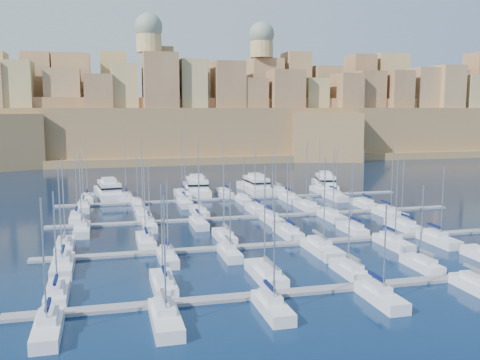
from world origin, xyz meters
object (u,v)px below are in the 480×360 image
object	(u,v)px
sailboat_0	(57,293)
sailboat_2	(266,274)
motor_yacht_c	(255,186)
motor_yacht_b	(197,187)
motor_yacht_d	(325,183)
motor_yacht_a	(109,191)
sailboat_4	(422,264)

from	to	relation	value
sailboat_0	sailboat_2	xyz separation A→B (m)	(25.75, 0.92, 0.03)
motor_yacht_c	sailboat_2	bearing A→B (deg)	-104.85
motor_yacht_b	motor_yacht_c	size ratio (longest dim) A/B	1.15
motor_yacht_b	motor_yacht_c	xyz separation A→B (m)	(15.53, -1.13, -0.00)
motor_yacht_b	motor_yacht_d	size ratio (longest dim) A/B	1.15
motor_yacht_a	sailboat_4	bearing A→B (deg)	-59.98
motor_yacht_c	motor_yacht_d	bearing A→B (deg)	-0.68
sailboat_0	motor_yacht_a	world-z (taller)	sailboat_0
sailboat_0	sailboat_4	bearing A→B (deg)	-0.34
motor_yacht_b	motor_yacht_c	world-z (taller)	same
sailboat_2	motor_yacht_b	distance (m)	71.02
motor_yacht_b	motor_yacht_c	bearing A→B (deg)	-4.15
sailboat_0	motor_yacht_b	xyz separation A→B (m)	(28.73, 71.87, 1.00)
sailboat_4	motor_yacht_a	xyz separation A→B (m)	(-41.34, 71.53, 1.01)
sailboat_2	motor_yacht_d	distance (m)	79.35
motor_yacht_a	motor_yacht_b	world-z (taller)	same
sailboat_4	motor_yacht_d	bearing A→B (deg)	77.33
sailboat_2	sailboat_4	xyz separation A→B (m)	(22.21, -1.21, -0.05)
sailboat_0	motor_yacht_c	xyz separation A→B (m)	(44.26, 70.74, 1.00)
motor_yacht_c	motor_yacht_b	bearing A→B (deg)	175.85
sailboat_2	motor_yacht_d	size ratio (longest dim) A/B	0.86
sailboat_0	sailboat_2	world-z (taller)	sailboat_2
sailboat_0	sailboat_4	size ratio (longest dim) A/B	1.08
sailboat_0	motor_yacht_b	size ratio (longest dim) A/B	0.65
sailboat_0	motor_yacht_c	size ratio (longest dim) A/B	0.74
sailboat_4	motor_yacht_c	world-z (taller)	sailboat_4
sailboat_4	motor_yacht_c	xyz separation A→B (m)	(-3.70, 71.03, 1.01)
sailboat_4	motor_yacht_d	xyz separation A→B (m)	(15.91, 70.79, 1.01)
sailboat_2	sailboat_4	world-z (taller)	sailboat_2
motor_yacht_a	motor_yacht_d	bearing A→B (deg)	-0.74
motor_yacht_a	sailboat_0	bearing A→B (deg)	-95.31
sailboat_2	motor_yacht_b	xyz separation A→B (m)	(2.98, 70.95, 0.96)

